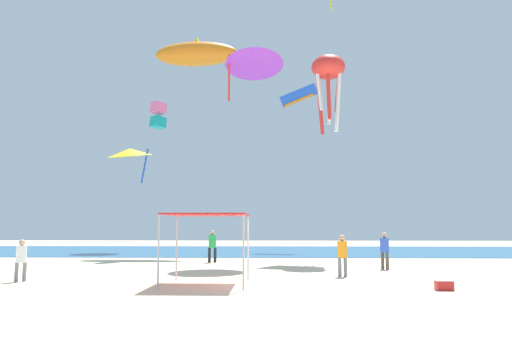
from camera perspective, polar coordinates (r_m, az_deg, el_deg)
ground at (r=18.94m, az=1.21°, el=-13.17°), size 110.00×110.00×0.10m
ocean_strip at (r=43.54m, az=1.60°, el=-9.28°), size 110.00×19.13×0.03m
canopy_tent at (r=18.77m, az=-5.65°, el=-5.42°), size 3.00×3.31×2.63m
person_near_tent at (r=21.72m, az=-25.54°, el=-9.01°), size 0.39×0.39×1.64m
person_leftmost at (r=25.97m, az=14.66°, el=-8.64°), size 0.44×0.45×1.84m
person_central at (r=29.99m, az=-5.08°, el=-8.42°), size 0.51×0.46×1.92m
person_rightmost at (r=21.87m, az=9.96°, el=-9.29°), size 0.43×0.42×1.79m
cooler_box at (r=18.25m, az=20.95°, el=-12.30°), size 0.57×0.37×0.35m
kite_delta_purple at (r=31.02m, az=-0.23°, el=12.63°), size 4.00×4.04×3.35m
kite_parafoil_blue at (r=46.48m, az=4.97°, el=8.64°), size 3.61×1.03×2.20m
kite_box_pink at (r=36.08m, az=-11.25°, el=6.30°), size 1.25×1.26×1.89m
kite_inflatable_orange at (r=41.88m, az=-6.91°, el=13.27°), size 6.96×2.76×2.73m
kite_octopus_red at (r=32.60m, az=8.37°, el=11.31°), size 2.82×2.82×5.09m
kite_delta_yellow at (r=43.28m, az=-14.39°, el=2.04°), size 5.10×5.13×3.35m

